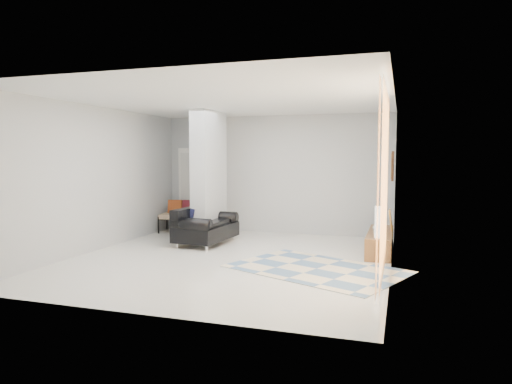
% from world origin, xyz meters
% --- Properties ---
extents(floor, '(6.00, 6.00, 0.00)m').
position_xyz_m(floor, '(0.00, 0.00, 0.00)').
color(floor, white).
rests_on(floor, ground).
extents(ceiling, '(6.00, 6.00, 0.00)m').
position_xyz_m(ceiling, '(0.00, 0.00, 2.80)').
color(ceiling, white).
rests_on(ceiling, wall_back).
extents(wall_back, '(6.00, 0.00, 6.00)m').
position_xyz_m(wall_back, '(0.00, 3.00, 1.40)').
color(wall_back, '#B7BABC').
rests_on(wall_back, ground).
extents(wall_front, '(6.00, 0.00, 6.00)m').
position_xyz_m(wall_front, '(0.00, -3.00, 1.40)').
color(wall_front, '#B7BABC').
rests_on(wall_front, ground).
extents(wall_left, '(0.00, 6.00, 6.00)m').
position_xyz_m(wall_left, '(-2.75, 0.00, 1.40)').
color(wall_left, '#B7BABC').
rests_on(wall_left, ground).
extents(wall_right, '(0.00, 6.00, 6.00)m').
position_xyz_m(wall_right, '(2.75, 0.00, 1.40)').
color(wall_right, '#B7BABC').
rests_on(wall_right, ground).
extents(partition_column, '(0.35, 1.20, 2.80)m').
position_xyz_m(partition_column, '(-1.10, 1.60, 1.40)').
color(partition_column, '#B1B5B8').
rests_on(partition_column, floor).
extents(hallway_door, '(0.85, 0.06, 2.04)m').
position_xyz_m(hallway_door, '(-2.10, 2.96, 1.02)').
color(hallway_door, white).
rests_on(hallway_door, floor).
extents(curtain, '(0.00, 2.55, 2.55)m').
position_xyz_m(curtain, '(2.67, -1.15, 1.45)').
color(curtain, '#F99841').
rests_on(curtain, wall_right).
extents(wall_art, '(0.04, 0.45, 0.55)m').
position_xyz_m(wall_art, '(2.72, 1.41, 1.65)').
color(wall_art, '#3F2311').
rests_on(wall_art, wall_right).
extents(media_console, '(0.45, 1.82, 0.80)m').
position_xyz_m(media_console, '(2.52, 1.41, 0.20)').
color(media_console, brown).
rests_on(media_console, floor).
extents(loveseat, '(0.99, 1.55, 0.76)m').
position_xyz_m(loveseat, '(-1.06, 1.21, 0.36)').
color(loveseat, silver).
rests_on(loveseat, floor).
extents(daybed, '(1.65, 0.92, 0.77)m').
position_xyz_m(daybed, '(-1.93, 2.48, 0.42)').
color(daybed, black).
rests_on(daybed, floor).
extents(area_rug, '(3.15, 2.69, 0.01)m').
position_xyz_m(area_rug, '(1.60, -0.28, 0.01)').
color(area_rug, beige).
rests_on(area_rug, floor).
extents(cylinder_lamp, '(0.10, 0.10, 0.56)m').
position_xyz_m(cylinder_lamp, '(2.50, 0.69, 0.68)').
color(cylinder_lamp, white).
rests_on(cylinder_lamp, media_console).
extents(bronze_figurine, '(0.13, 0.13, 0.24)m').
position_xyz_m(bronze_figurine, '(2.47, 1.97, 0.52)').
color(bronze_figurine, black).
rests_on(bronze_figurine, media_console).
extents(vase, '(0.19, 0.19, 0.19)m').
position_xyz_m(vase, '(2.47, 1.39, 0.50)').
color(vase, white).
rests_on(vase, media_console).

